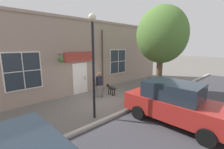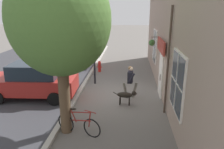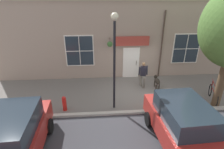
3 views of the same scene
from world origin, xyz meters
name	(u,v)px [view 1 (image 1 of 3)]	position (x,y,z in m)	size (l,w,h in m)	color
ground_plane	(103,101)	(0.00, 0.00, 0.00)	(90.00, 90.00, 0.00)	#66605B
curb_and_road	(218,148)	(5.85, 0.00, 0.02)	(10.10, 28.00, 0.12)	#B2ADA3
storefront_facade	(80,57)	(-2.34, 0.00, 2.52)	(0.95, 18.00, 5.05)	gray
pedestrian_walking	(99,82)	(-0.64, 0.27, 0.96)	(0.77, 0.61, 1.62)	#6B665B
dog_on_leash	(111,88)	(-0.47, 1.12, 0.47)	(1.12, 0.33, 0.71)	black
street_tree_by_curb	(161,36)	(1.59, 3.53, 3.87)	(3.27, 2.94, 5.74)	brown
leaning_bicycle	(153,87)	(1.15, 3.69, 0.38)	(1.66, 0.63, 1.00)	black
parked_car_mid_block	(176,103)	(4.11, 0.64, 0.88)	(4.38, 2.09, 1.75)	maroon
street_lamp	(93,52)	(1.42, -1.65, 3.00)	(0.32, 0.32, 4.56)	black
fire_hydrant	(38,130)	(1.48, -4.09, 0.40)	(0.34, 0.20, 0.77)	red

